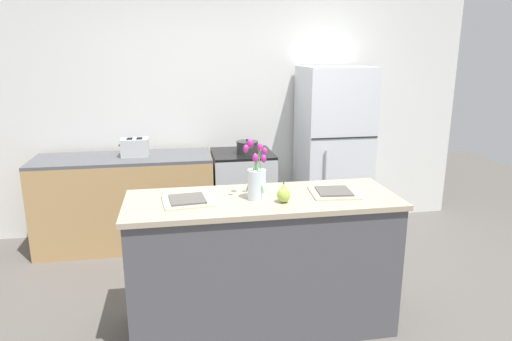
{
  "coord_description": "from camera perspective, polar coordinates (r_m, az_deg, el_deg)",
  "views": [
    {
      "loc": [
        -0.54,
        -2.82,
        1.89
      ],
      "look_at": [
        0.0,
        0.25,
        1.07
      ],
      "focal_mm": 32.0,
      "sensor_mm": 36.0,
      "label": 1
    }
  ],
  "objects": [
    {
      "name": "toaster",
      "position": [
        4.54,
        -14.88,
        2.82
      ],
      "size": [
        0.28,
        0.18,
        0.17
      ],
      "color": "#B7BABC",
      "rests_on": "back_counter"
    },
    {
      "name": "ground_plane",
      "position": [
        3.43,
        0.77,
        -18.61
      ],
      "size": [
        10.0,
        10.0,
        0.0
      ],
      "primitive_type": "plane",
      "color": "#59544F"
    },
    {
      "name": "cooking_pot",
      "position": [
        4.51,
        -1.1,
        2.93
      ],
      "size": [
        0.22,
        0.22,
        0.14
      ],
      "color": "#2D2D2D",
      "rests_on": "stove_range"
    },
    {
      "name": "refrigerator",
      "position": [
        4.8,
        9.57,
        2.29
      ],
      "size": [
        0.68,
        0.67,
        1.74
      ],
      "color": "silver",
      "rests_on": "ground_plane"
    },
    {
      "name": "flower_vase",
      "position": [
        2.95,
        0.08,
        -1.19
      ],
      "size": [
        0.16,
        0.17,
        0.39
      ],
      "color": "silver",
      "rests_on": "kitchen_island"
    },
    {
      "name": "plate_setting_left",
      "position": [
        2.97,
        -8.58,
        -3.66
      ],
      "size": [
        0.34,
        0.34,
        0.02
      ],
      "color": "beige",
      "rests_on": "kitchen_island"
    },
    {
      "name": "kitchen_island",
      "position": [
        3.2,
        0.8,
        -11.47
      ],
      "size": [
        1.8,
        0.66,
        0.95
      ],
      "color": "#4C4C51",
      "rests_on": "ground_plane"
    },
    {
      "name": "pear_figurine",
      "position": [
        2.91,
        3.47,
        -2.95
      ],
      "size": [
        0.09,
        0.09,
        0.14
      ],
      "color": "#9EBC47",
      "rests_on": "kitchen_island"
    },
    {
      "name": "back_wall",
      "position": [
        4.88,
        -3.63,
        8.37
      ],
      "size": [
        5.2,
        0.08,
        2.7
      ],
      "color": "silver",
      "rests_on": "ground_plane"
    },
    {
      "name": "plate_setting_right",
      "position": [
        3.15,
        9.67,
        -2.66
      ],
      "size": [
        0.34,
        0.34,
        0.02
      ],
      "color": "beige",
      "rests_on": "kitchen_island"
    },
    {
      "name": "stove_range",
      "position": [
        4.69,
        -1.68,
        -3.12
      ],
      "size": [
        0.6,
        0.61,
        0.9
      ],
      "color": "#B2B5B7",
      "rests_on": "ground_plane"
    },
    {
      "name": "back_counter",
      "position": [
        4.67,
        -15.93,
        -3.75
      ],
      "size": [
        1.68,
        0.6,
        0.9
      ],
      "color": "tan",
      "rests_on": "ground_plane"
    }
  ]
}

